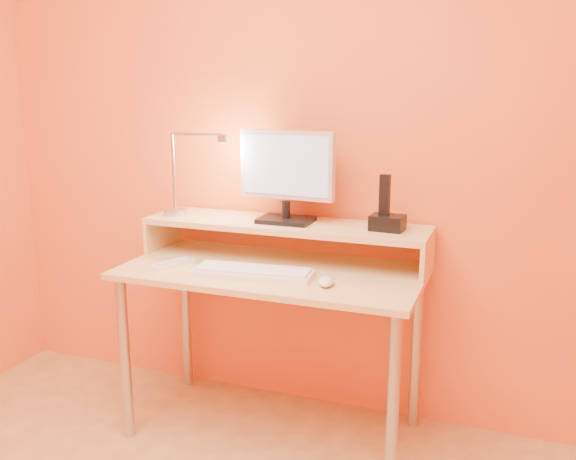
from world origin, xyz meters
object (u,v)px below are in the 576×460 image
at_px(lamp_base, 175,212).
at_px(mouse, 326,281).
at_px(phone_dock, 387,223).
at_px(remote_control, 174,264).
at_px(monitor_panel, 287,165).
at_px(keyboard, 253,273).

bearing_deg(lamp_base, mouse, -18.31).
distance_m(phone_dock, remote_control, 0.88).
relative_size(lamp_base, phone_dock, 0.77).
relative_size(phone_dock, mouse, 1.30).
bearing_deg(monitor_panel, keyboard, -92.78).
xyz_separation_m(mouse, remote_control, (-0.65, 0.03, -0.01)).
height_order(monitor_panel, remote_control, monitor_panel).
height_order(lamp_base, keyboard, lamp_base).
relative_size(monitor_panel, lamp_base, 4.12).
bearing_deg(phone_dock, monitor_panel, -177.67).
height_order(monitor_panel, lamp_base, monitor_panel).
relative_size(lamp_base, mouse, 1.00).
distance_m(lamp_base, keyboard, 0.55).
distance_m(keyboard, mouse, 0.30).
relative_size(keyboard, remote_control, 2.47).
bearing_deg(remote_control, monitor_panel, 56.17).
height_order(phone_dock, mouse, phone_dock).
relative_size(phone_dock, keyboard, 0.28).
xyz_separation_m(lamp_base, remote_control, (0.12, -0.23, -0.16)).
bearing_deg(remote_control, mouse, 19.38).
distance_m(lamp_base, mouse, 0.83).
bearing_deg(lamp_base, phone_dock, 1.84).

